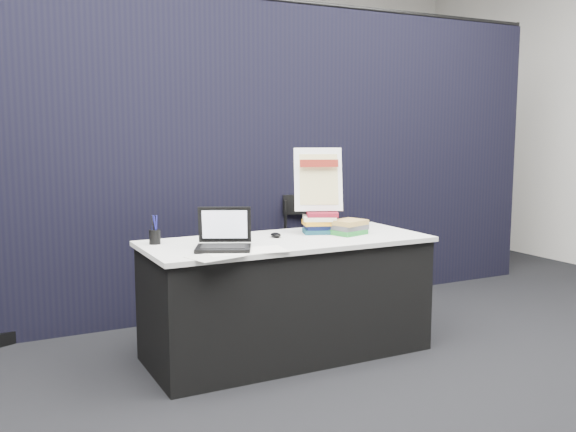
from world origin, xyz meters
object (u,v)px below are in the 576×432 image
at_px(stacking_chair, 317,247).
at_px(laptop, 221,239).
at_px(info_sign, 318,180).
at_px(book_stack_short, 348,227).
at_px(display_table, 287,297).
at_px(book_stack_tall, 320,222).

bearing_deg(stacking_chair, laptop, -125.11).
height_order(info_sign, stacking_chair, info_sign).
bearing_deg(book_stack_short, laptop, -172.83).
distance_m(display_table, book_stack_tall, 0.55).
relative_size(laptop, book_stack_short, 1.44).
height_order(display_table, book_stack_tall, book_stack_tall).
relative_size(book_stack_tall, stacking_chair, 0.28).
bearing_deg(book_stack_short, book_stack_tall, 139.23).
xyz_separation_m(book_stack_tall, stacking_chair, (0.36, 0.68, -0.31)).
distance_m(display_table, stacking_chair, 1.04).
height_order(display_table, book_stack_short, book_stack_short).
xyz_separation_m(book_stack_tall, book_stack_short, (0.14, -0.12, -0.02)).
xyz_separation_m(book_stack_tall, info_sign, (0.00, 0.03, 0.28)).
xyz_separation_m(laptop, stacking_chair, (1.16, 0.92, -0.30)).
xyz_separation_m(laptop, book_stack_tall, (0.80, 0.24, 0.01)).
bearing_deg(stacking_chair, info_sign, -102.64).
height_order(display_table, info_sign, info_sign).
distance_m(info_sign, stacking_chair, 0.96).
distance_m(laptop, book_stack_short, 0.95).
bearing_deg(stacking_chair, book_stack_tall, -101.54).
bearing_deg(info_sign, book_stack_tall, -66.40).
height_order(display_table, laptop, laptop).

